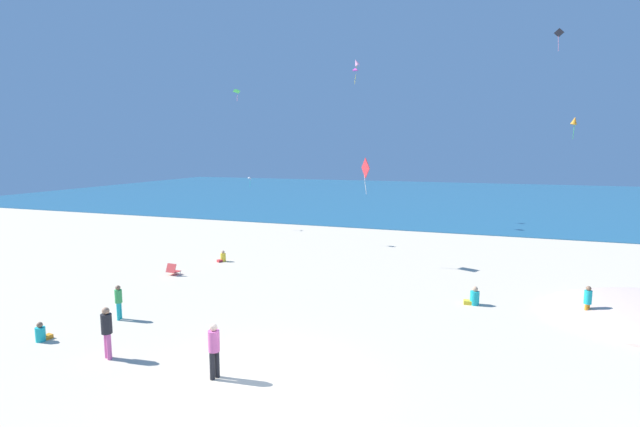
# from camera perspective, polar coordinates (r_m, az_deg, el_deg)

# --- Properties ---
(ground_plane) EXTENTS (120.00, 120.00, 0.00)m
(ground_plane) POSITION_cam_1_polar(r_m,az_deg,el_deg) (23.33, 3.86, -8.96)
(ground_plane) COLOR beige
(ocean_water) EXTENTS (120.00, 60.00, 0.05)m
(ocean_water) POSITION_cam_1_polar(r_m,az_deg,el_deg) (69.35, 14.49, 1.96)
(ocean_water) COLOR #236084
(ocean_water) RESTS_ON ground_plane
(beach_chair_mid_beach) EXTENTS (0.63, 0.61, 0.63)m
(beach_chair_mid_beach) POSITION_cam_1_polar(r_m,az_deg,el_deg) (26.81, -17.24, -6.45)
(beach_chair_mid_beach) COLOR #D13D3D
(beach_chair_mid_beach) RESTS_ON ground_plane
(person_0) EXTENTS (0.42, 0.42, 1.68)m
(person_0) POSITION_cam_1_polar(r_m,az_deg,el_deg) (14.73, -12.58, -15.33)
(person_0) COLOR black
(person_0) RESTS_ON ground_plane
(person_1) EXTENTS (0.45, 0.45, 1.71)m
(person_1) POSITION_cam_1_polar(r_m,az_deg,el_deg) (17.05, -24.19, -12.53)
(person_1) COLOR #D8599E
(person_1) RESTS_ON ground_plane
(person_2) EXTENTS (0.34, 0.34, 1.39)m
(person_2) POSITION_cam_1_polar(r_m,az_deg,el_deg) (20.61, -22.99, -9.51)
(person_2) COLOR #19ADB2
(person_2) RESTS_ON ground_plane
(person_3) EXTENTS (0.68, 0.42, 0.82)m
(person_3) POSITION_cam_1_polar(r_m,az_deg,el_deg) (21.94, 17.93, -9.60)
(person_3) COLOR #19ADB2
(person_3) RESTS_ON ground_plane
(person_4) EXTENTS (0.39, 0.39, 1.42)m
(person_4) POSITION_cam_1_polar(r_m,az_deg,el_deg) (21.54, 29.42, -9.12)
(person_4) COLOR orange
(person_4) RESTS_ON ground_plane
(person_6) EXTENTS (0.51, 0.60, 0.67)m
(person_6) POSITION_cam_1_polar(r_m,az_deg,el_deg) (29.21, -11.59, -5.18)
(person_6) COLOR yellow
(person_6) RESTS_ON ground_plane
(person_7) EXTENTS (0.37, 0.58, 0.70)m
(person_7) POSITION_cam_1_polar(r_m,az_deg,el_deg) (19.81, -30.41, -12.33)
(person_7) COLOR #19ADB2
(person_7) RESTS_ON ground_plane
(kite_magenta) EXTENTS (0.74, 0.77, 1.38)m
(kite_magenta) POSITION_cam_1_polar(r_m,az_deg,el_deg) (42.85, 4.25, 16.84)
(kite_magenta) COLOR #DB3DA8
(kite_pink) EXTENTS (0.69, 0.51, 1.05)m
(kite_pink) POSITION_cam_1_polar(r_m,az_deg,el_deg) (46.74, 4.39, 17.60)
(kite_pink) COLOR pink
(kite_green) EXTENTS (0.57, 0.47, 0.94)m
(kite_green) POSITION_cam_1_polar(r_m,az_deg,el_deg) (35.89, -9.87, 14.30)
(kite_green) COLOR green
(kite_black) EXTENTS (0.69, 0.23, 1.62)m
(kite_black) POSITION_cam_1_polar(r_m,az_deg,el_deg) (40.92, 26.72, 18.70)
(kite_black) COLOR black
(kite_white) EXTENTS (0.30, 0.37, 0.89)m
(kite_white) POSITION_cam_1_polar(r_m,az_deg,el_deg) (40.35, -8.37, 4.23)
(kite_white) COLOR white
(kite_red) EXTENTS (0.72, 0.97, 2.11)m
(kite_red) POSITION_cam_1_polar(r_m,az_deg,el_deg) (27.50, 5.47, 5.39)
(kite_red) COLOR red
(kite_orange) EXTENTS (0.69, 0.65, 1.62)m
(kite_orange) POSITION_cam_1_polar(r_m,az_deg,el_deg) (39.40, 28.19, 9.77)
(kite_orange) COLOR orange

